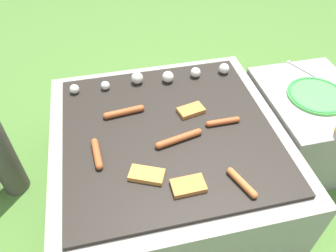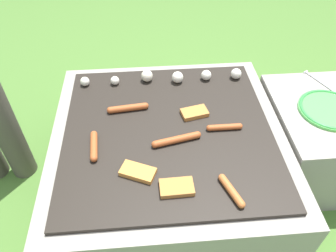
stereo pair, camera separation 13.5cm
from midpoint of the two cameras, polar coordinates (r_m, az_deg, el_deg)
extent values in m
plane|color=#47702D|center=(1.67, -2.35, -10.34)|extent=(14.00, 14.00, 0.00)
cube|color=gray|center=(1.52, -2.56, -6.24)|extent=(0.98, 0.98, 0.38)
cube|color=black|center=(1.37, -2.82, -1.00)|extent=(0.86, 0.86, 0.02)
cube|color=gray|center=(1.78, 20.49, 0.02)|extent=(0.45, 0.55, 0.40)
cylinder|color=#A34C23|center=(1.39, 6.83, 0.63)|extent=(0.13, 0.03, 0.03)
sphere|color=#A34C23|center=(1.41, 9.29, 1.02)|extent=(0.03, 0.03, 0.03)
sphere|color=#A34C23|center=(1.37, 4.30, 0.23)|extent=(0.03, 0.03, 0.03)
cylinder|color=#A34C23|center=(1.30, -15.24, -4.83)|extent=(0.04, 0.13, 0.03)
sphere|color=#A34C23|center=(1.34, -15.52, -2.83)|extent=(0.03, 0.03, 0.03)
sphere|color=#A34C23|center=(1.26, -14.93, -6.96)|extent=(0.03, 0.03, 0.03)
cylinder|color=#A34C23|center=(1.31, -1.03, -2.34)|extent=(0.18, 0.07, 0.03)
sphere|color=#A34C23|center=(1.34, 2.47, -1.14)|extent=(0.03, 0.03, 0.03)
sphere|color=#A34C23|center=(1.29, -4.68, -3.57)|extent=(0.03, 0.03, 0.03)
cylinder|color=#A34C23|center=(1.44, -10.35, 2.30)|extent=(0.16, 0.05, 0.03)
sphere|color=#A34C23|center=(1.44, -13.36, 1.60)|extent=(0.03, 0.03, 0.03)
sphere|color=#A34C23|center=(1.45, -7.36, 2.99)|extent=(0.03, 0.03, 0.03)
cylinder|color=#B7602D|center=(1.19, 9.55, -9.87)|extent=(0.07, 0.12, 0.03)
sphere|color=#B7602D|center=(1.22, 7.67, -7.94)|extent=(0.03, 0.03, 0.03)
sphere|color=#B7602D|center=(1.17, 11.53, -11.86)|extent=(0.03, 0.03, 0.03)
cube|color=#D18438|center=(1.21, -6.96, -8.61)|extent=(0.14, 0.11, 0.02)
cube|color=#B27033|center=(1.44, 1.35, 2.63)|extent=(0.12, 0.09, 0.02)
cube|color=#B27033|center=(1.17, 0.22, -10.54)|extent=(0.12, 0.08, 0.02)
sphere|color=silver|center=(1.61, -18.34, 6.02)|extent=(0.04, 0.04, 0.04)
sphere|color=silver|center=(1.60, -13.28, 6.78)|extent=(0.04, 0.04, 0.04)
sphere|color=beige|center=(1.60, -7.82, 8.18)|extent=(0.06, 0.06, 0.06)
sphere|color=silver|center=(1.60, -2.45, 8.45)|extent=(0.06, 0.06, 0.06)
sphere|color=silver|center=(1.63, 2.44, 9.21)|extent=(0.05, 0.05, 0.05)
sphere|color=silver|center=(1.67, 7.44, 9.80)|extent=(0.05, 0.05, 0.05)
cylinder|color=#4CB24C|center=(1.64, 22.43, 4.83)|extent=(0.27, 0.27, 0.01)
torus|color=#338C3F|center=(1.64, 22.47, 4.96)|extent=(0.27, 0.27, 0.01)
cylinder|color=silver|center=(1.80, 20.45, 9.09)|extent=(0.08, 0.17, 0.01)
cube|color=silver|center=(1.84, 18.24, 10.52)|extent=(0.03, 0.02, 0.01)
camera|label=1|loc=(0.07, -92.87, -2.83)|focal=35.00mm
camera|label=2|loc=(0.07, 87.13, 2.83)|focal=35.00mm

